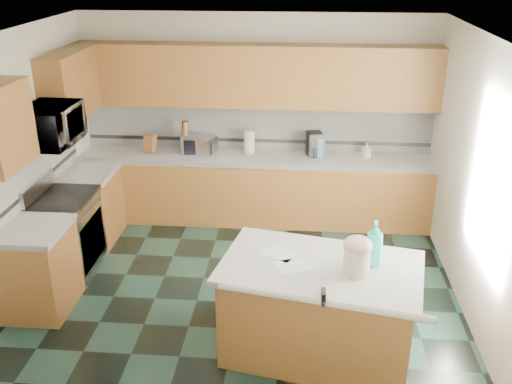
# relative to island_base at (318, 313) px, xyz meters

# --- Properties ---
(floor) EXTENTS (4.60, 4.60, 0.00)m
(floor) POSITION_rel_island_base_xyz_m (-0.80, 0.73, -0.43)
(floor) COLOR black
(floor) RESTS_ON ground
(ceiling) EXTENTS (4.60, 4.60, 0.00)m
(ceiling) POSITION_rel_island_base_xyz_m (-0.80, 0.73, 2.27)
(ceiling) COLOR white
(ceiling) RESTS_ON ground
(wall_back) EXTENTS (4.60, 0.04, 2.70)m
(wall_back) POSITION_rel_island_base_xyz_m (-0.80, 3.05, 0.92)
(wall_back) COLOR white
(wall_back) RESTS_ON ground
(wall_front) EXTENTS (4.60, 0.04, 2.70)m
(wall_front) POSITION_rel_island_base_xyz_m (-0.80, -1.59, 0.92)
(wall_front) COLOR white
(wall_front) RESTS_ON ground
(wall_left) EXTENTS (0.04, 4.60, 2.70)m
(wall_left) POSITION_rel_island_base_xyz_m (-3.12, 0.73, 0.92)
(wall_left) COLOR white
(wall_left) RESTS_ON ground
(wall_right) EXTENTS (0.04, 4.60, 2.70)m
(wall_right) POSITION_rel_island_base_xyz_m (1.52, 0.73, 0.92)
(wall_right) COLOR white
(wall_right) RESTS_ON ground
(back_base_cab) EXTENTS (4.60, 0.60, 0.86)m
(back_base_cab) POSITION_rel_island_base_xyz_m (-0.80, 2.73, 0.00)
(back_base_cab) COLOR #503116
(back_base_cab) RESTS_ON ground
(back_countertop) EXTENTS (4.60, 0.64, 0.06)m
(back_countertop) POSITION_rel_island_base_xyz_m (-0.80, 2.73, 0.46)
(back_countertop) COLOR white
(back_countertop) RESTS_ON back_base_cab
(back_upper_cab) EXTENTS (4.60, 0.33, 0.78)m
(back_upper_cab) POSITION_rel_island_base_xyz_m (-0.80, 2.86, 1.51)
(back_upper_cab) COLOR #503116
(back_upper_cab) RESTS_ON wall_back
(back_backsplash) EXTENTS (4.60, 0.02, 0.63)m
(back_backsplash) POSITION_rel_island_base_xyz_m (-0.80, 3.01, 0.81)
(back_backsplash) COLOR silver
(back_backsplash) RESTS_ON back_countertop
(back_accent_band) EXTENTS (4.60, 0.01, 0.05)m
(back_accent_band) POSITION_rel_island_base_xyz_m (-0.80, 3.01, 0.61)
(back_accent_band) COLOR black
(back_accent_band) RESTS_ON back_countertop
(left_base_cab_rear) EXTENTS (0.60, 0.82, 0.86)m
(left_base_cab_rear) POSITION_rel_island_base_xyz_m (-2.80, 2.02, 0.00)
(left_base_cab_rear) COLOR #503116
(left_base_cab_rear) RESTS_ON ground
(left_counter_rear) EXTENTS (0.64, 0.82, 0.06)m
(left_counter_rear) POSITION_rel_island_base_xyz_m (-2.80, 2.02, 0.46)
(left_counter_rear) COLOR white
(left_counter_rear) RESTS_ON left_base_cab_rear
(left_base_cab_front) EXTENTS (0.60, 0.72, 0.86)m
(left_base_cab_front) POSITION_rel_island_base_xyz_m (-2.80, 0.49, 0.00)
(left_base_cab_front) COLOR #503116
(left_base_cab_front) RESTS_ON ground
(left_counter_front) EXTENTS (0.64, 0.72, 0.06)m
(left_counter_front) POSITION_rel_island_base_xyz_m (-2.80, 0.49, 0.46)
(left_counter_front) COLOR white
(left_counter_front) RESTS_ON left_base_cab_front
(left_backsplash) EXTENTS (0.02, 2.30, 0.63)m
(left_backsplash) POSITION_rel_island_base_xyz_m (-3.09, 1.28, 0.81)
(left_backsplash) COLOR silver
(left_backsplash) RESTS_ON wall_left
(left_accent_band) EXTENTS (0.01, 2.30, 0.05)m
(left_accent_band) POSITION_rel_island_base_xyz_m (-3.08, 1.28, 0.61)
(left_accent_band) COLOR black
(left_accent_band) RESTS_ON wall_left
(left_upper_cab_rear) EXTENTS (0.33, 1.09, 0.78)m
(left_upper_cab_rear) POSITION_rel_island_base_xyz_m (-2.93, 2.15, 1.51)
(left_upper_cab_rear) COLOR #503116
(left_upper_cab_rear) RESTS_ON wall_left
(range_body) EXTENTS (0.60, 0.76, 0.88)m
(range_body) POSITION_rel_island_base_xyz_m (-2.80, 1.23, 0.01)
(range_body) COLOR #B7B7BC
(range_body) RESTS_ON ground
(range_oven_door) EXTENTS (0.02, 0.68, 0.55)m
(range_oven_door) POSITION_rel_island_base_xyz_m (-2.51, 1.23, -0.03)
(range_oven_door) COLOR black
(range_oven_door) RESTS_ON range_body
(range_cooktop) EXTENTS (0.62, 0.78, 0.04)m
(range_cooktop) POSITION_rel_island_base_xyz_m (-2.80, 1.23, 0.47)
(range_cooktop) COLOR black
(range_cooktop) RESTS_ON range_body
(range_handle) EXTENTS (0.02, 0.66, 0.02)m
(range_handle) POSITION_rel_island_base_xyz_m (-2.48, 1.23, 0.35)
(range_handle) COLOR #B7B7BC
(range_handle) RESTS_ON range_body
(range_backguard) EXTENTS (0.06, 0.76, 0.18)m
(range_backguard) POSITION_rel_island_base_xyz_m (-3.06, 1.23, 0.59)
(range_backguard) COLOR #B7B7BC
(range_backguard) RESTS_ON range_body
(microwave) EXTENTS (0.50, 0.73, 0.41)m
(microwave) POSITION_rel_island_base_xyz_m (-2.80, 1.23, 1.30)
(microwave) COLOR #B7B7BC
(microwave) RESTS_ON wall_left
(island_base) EXTENTS (1.76, 1.22, 0.86)m
(island_base) POSITION_rel_island_base_xyz_m (0.00, 0.00, 0.00)
(island_base) COLOR #503116
(island_base) RESTS_ON ground
(island_top) EXTENTS (1.88, 1.34, 0.06)m
(island_top) POSITION_rel_island_base_xyz_m (0.00, 0.00, 0.46)
(island_top) COLOR white
(island_top) RESTS_ON island_base
(island_bullnose) EXTENTS (1.69, 0.40, 0.06)m
(island_bullnose) POSITION_rel_island_base_xyz_m (0.00, -0.51, 0.46)
(island_bullnose) COLOR white
(island_bullnose) RESTS_ON island_base
(treat_jar) EXTENTS (0.28, 0.28, 0.23)m
(treat_jar) POSITION_rel_island_base_xyz_m (0.29, -0.11, 0.61)
(treat_jar) COLOR silver
(treat_jar) RESTS_ON island_top
(treat_jar_lid) EXTENTS (0.24, 0.24, 0.15)m
(treat_jar_lid) POSITION_rel_island_base_xyz_m (0.29, -0.11, 0.76)
(treat_jar_lid) COLOR beige
(treat_jar_lid) RESTS_ON treat_jar
(treat_jar_knob) EXTENTS (0.08, 0.03, 0.03)m
(treat_jar_knob) POSITION_rel_island_base_xyz_m (0.29, -0.11, 0.81)
(treat_jar_knob) COLOR tan
(treat_jar_knob) RESTS_ON treat_jar_lid
(treat_jar_knob_end_l) EXTENTS (0.04, 0.04, 0.04)m
(treat_jar_knob_end_l) POSITION_rel_island_base_xyz_m (0.25, -0.11, 0.81)
(treat_jar_knob_end_l) COLOR tan
(treat_jar_knob_end_l) RESTS_ON treat_jar_lid
(treat_jar_knob_end_r) EXTENTS (0.04, 0.04, 0.04)m
(treat_jar_knob_end_r) POSITION_rel_island_base_xyz_m (0.33, -0.11, 0.81)
(treat_jar_knob_end_r) COLOR tan
(treat_jar_knob_end_r) RESTS_ON treat_jar_lid
(soap_bottle_island) EXTENTS (0.17, 0.17, 0.41)m
(soap_bottle_island) POSITION_rel_island_base_xyz_m (0.44, 0.06, 0.69)
(soap_bottle_island) COLOR #23B3A4
(soap_bottle_island) RESTS_ON island_top
(paper_sheet_a) EXTENTS (0.38, 0.34, 0.00)m
(paper_sheet_a) POSITION_rel_island_base_xyz_m (-0.23, -0.03, 0.49)
(paper_sheet_a) COLOR white
(paper_sheet_a) RESTS_ON island_top
(paper_sheet_b) EXTENTS (0.36, 0.33, 0.00)m
(paper_sheet_b) POSITION_rel_island_base_xyz_m (-0.36, 0.17, 0.49)
(paper_sheet_b) COLOR white
(paper_sheet_b) RESTS_ON island_top
(clamp_body) EXTENTS (0.04, 0.11, 0.10)m
(clamp_body) POSITION_rel_island_base_xyz_m (0.01, -0.49, 0.50)
(clamp_body) COLOR black
(clamp_body) RESTS_ON island_top
(clamp_handle) EXTENTS (0.02, 0.08, 0.02)m
(clamp_handle) POSITION_rel_island_base_xyz_m (0.01, -0.56, 0.48)
(clamp_handle) COLOR black
(clamp_handle) RESTS_ON island_top
(knife_block) EXTENTS (0.18, 0.21, 0.27)m
(knife_block) POSITION_rel_island_base_xyz_m (-2.20, 2.78, 0.61)
(knife_block) COLOR #472814
(knife_block) RESTS_ON back_countertop
(utensil_crock) EXTENTS (0.14, 0.14, 0.17)m
(utensil_crock) POSITION_rel_island_base_xyz_m (-1.72, 2.81, 0.58)
(utensil_crock) COLOR black
(utensil_crock) RESTS_ON back_countertop
(utensil_bundle) EXTENTS (0.08, 0.08, 0.25)m
(utensil_bundle) POSITION_rel_island_base_xyz_m (-1.72, 2.81, 0.79)
(utensil_bundle) COLOR #472814
(utensil_bundle) RESTS_ON utensil_crock
(toaster_oven) EXTENTS (0.48, 0.40, 0.24)m
(toaster_oven) POSITION_rel_island_base_xyz_m (-1.54, 2.78, 0.61)
(toaster_oven) COLOR #B7B7BC
(toaster_oven) RESTS_ON back_countertop
(toaster_oven_door) EXTENTS (0.37, 0.01, 0.20)m
(toaster_oven_door) POSITION_rel_island_base_xyz_m (-1.54, 2.65, 0.61)
(toaster_oven_door) COLOR black
(toaster_oven_door) RESTS_ON toaster_oven
(paper_towel) EXTENTS (0.14, 0.14, 0.31)m
(paper_towel) POSITION_rel_island_base_xyz_m (-0.88, 2.83, 0.64)
(paper_towel) COLOR white
(paper_towel) RESTS_ON back_countertop
(paper_towel_base) EXTENTS (0.21, 0.21, 0.01)m
(paper_towel_base) POSITION_rel_island_base_xyz_m (-0.88, 2.83, 0.50)
(paper_towel_base) COLOR #B7B7BC
(paper_towel_base) RESTS_ON back_countertop
(water_jug) EXTENTS (0.16, 0.16, 0.26)m
(water_jug) POSITION_rel_island_base_xyz_m (0.03, 2.79, 0.62)
(water_jug) COLOR #4B84C5
(water_jug) RESTS_ON back_countertop
(water_jug_neck) EXTENTS (0.07, 0.07, 0.04)m
(water_jug_neck) POSITION_rel_island_base_xyz_m (0.03, 2.79, 0.77)
(water_jug_neck) COLOR #4B84C5
(water_jug_neck) RESTS_ON water_jug
(coffee_maker) EXTENTS (0.23, 0.24, 0.31)m
(coffee_maker) POSITION_rel_island_base_xyz_m (-0.03, 2.81, 0.65)
(coffee_maker) COLOR black
(coffee_maker) RESTS_ON back_countertop
(coffee_carafe) EXTENTS (0.13, 0.13, 0.13)m
(coffee_carafe) POSITION_rel_island_base_xyz_m (-0.03, 2.76, 0.55)
(coffee_carafe) COLOR black
(coffee_carafe) RESTS_ON back_countertop
(soap_bottle_back) EXTENTS (0.12, 0.12, 0.20)m
(soap_bottle_back) POSITION_rel_island_base_xyz_m (0.64, 2.78, 0.59)
(soap_bottle_back) COLOR white
(soap_bottle_back) RESTS_ON back_countertop
(soap_back_cap) EXTENTS (0.02, 0.02, 0.03)m
(soap_back_cap) POSITION_rel_island_base_xyz_m (0.64, 2.78, 0.71)
(soap_back_cap) COLOR red
(soap_back_cap) RESTS_ON soap_bottle_back
(window_light_proxy) EXTENTS (0.02, 1.40, 1.10)m
(window_light_proxy) POSITION_rel_island_base_xyz_m (1.49, 0.53, 1.07)
(window_light_proxy) COLOR white
(window_light_proxy) RESTS_ON wall_right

